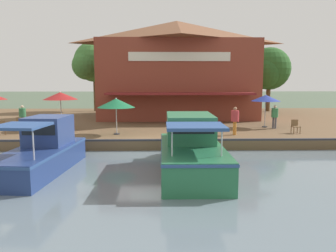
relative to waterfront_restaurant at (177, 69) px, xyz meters
name	(u,v)px	position (x,y,z in m)	size (l,w,h in m)	color
ground_plane	(141,152)	(13.03, -2.61, -5.01)	(220.00, 220.00, 0.00)	#4C5B47
quay_deck	(148,122)	(2.03, -2.61, -4.71)	(22.00, 56.00, 0.60)	brown
quay_edge_fender	(141,140)	(12.93, -2.61, -4.36)	(0.20, 50.40, 0.10)	#2D2D33
waterfront_restaurant	(177,69)	(0.00, 0.00, 0.00)	(10.78, 14.08, 8.68)	brown
patio_umbrella_far_corner	(116,103)	(10.62, -4.22, -2.48)	(2.29, 2.29, 2.25)	#B7B7B7
patio_umbrella_by_entrance	(60,96)	(8.34, -8.25, -2.15)	(2.30, 2.30, 2.56)	#B7B7B7
patio_umbrella_mid_patio_right	(266,98)	(7.68, 5.91, -2.35)	(2.03, 2.03, 2.33)	#B7B7B7
cafe_chair_back_row_seat	(295,126)	(10.43, 6.96, -3.94)	(0.45, 0.45, 0.85)	brown
cafe_chair_beside_entrance	(1,127)	(10.59, -11.23, -3.94)	(0.57, 0.57, 0.85)	brown
cafe_chair_facing_river	(18,123)	(8.81, -11.00, -3.94)	(0.53, 0.53, 0.85)	brown
person_near_entrance	(235,117)	(10.98, 3.00, -3.34)	(0.48, 0.48, 1.71)	orange
person_at_quay_edge	(23,114)	(7.68, -11.13, -3.43)	(0.45, 0.45, 1.59)	orange
person_mid_patio	(275,114)	(8.33, 6.37, -3.41)	(0.45, 0.45, 1.61)	#4C4C56
motorboat_fourth_along	(190,148)	(16.73, -0.26, -4.06)	(7.24, 2.55, 2.33)	#287047
motorboat_far_downstream	(47,151)	(16.52, -6.50, -4.17)	(6.84, 2.61, 2.24)	navy
tree_downstream_bank	(268,70)	(-4.75, 10.12, 0.06)	(4.78, 4.55, 6.88)	brown
tree_upstream_bank	(92,63)	(-5.47, -8.83, 0.83)	(4.58, 4.36, 7.55)	brown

